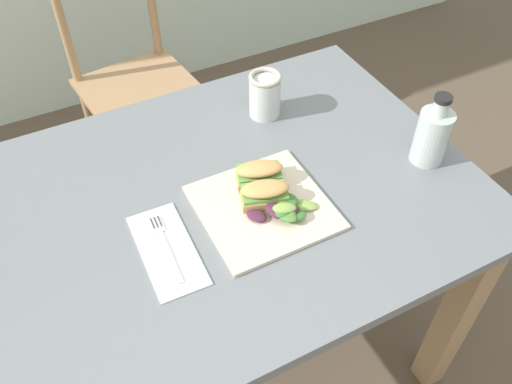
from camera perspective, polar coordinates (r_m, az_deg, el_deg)
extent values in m
plane|color=brown|center=(1.78, -3.11, -19.29)|extent=(9.15, 9.15, 0.00)
cube|color=slate|center=(1.23, -3.23, -0.68)|extent=(1.14, 0.84, 0.03)
cube|color=tan|center=(1.57, 20.44, -12.09)|extent=(0.07, 0.07, 0.71)
cube|color=tan|center=(1.70, -23.52, -7.17)|extent=(0.07, 0.07, 0.71)
cube|color=tan|center=(1.88, 6.62, 3.61)|extent=(0.07, 0.07, 0.71)
cylinder|color=tan|center=(2.05, -13.42, 1.47)|extent=(0.03, 0.03, 0.43)
cylinder|color=tan|center=(2.15, -5.22, 5.07)|extent=(0.03, 0.03, 0.43)
cylinder|color=tan|center=(2.31, -16.91, 6.38)|extent=(0.03, 0.03, 0.43)
cylinder|color=tan|center=(2.39, -9.40, 9.48)|extent=(0.03, 0.03, 0.43)
cube|color=tan|center=(2.08, -12.16, 10.50)|extent=(0.44, 0.44, 0.02)
cylinder|color=tan|center=(2.07, -19.70, 15.96)|extent=(0.03, 0.03, 0.42)
cylinder|color=tan|center=(2.17, -10.99, 19.07)|extent=(0.03, 0.03, 0.42)
cube|color=beige|center=(1.18, 0.89, -1.75)|extent=(0.27, 0.27, 0.01)
cube|color=tan|center=(1.18, 0.94, -0.77)|extent=(0.11, 0.08, 0.02)
cube|color=#6B9E47|center=(1.17, 0.90, -0.02)|extent=(0.11, 0.09, 0.01)
ellipsoid|color=tan|center=(1.15, 0.96, 0.35)|extent=(0.12, 0.08, 0.02)
cube|color=tan|center=(1.22, 0.37, 1.37)|extent=(0.11, 0.08, 0.02)
cube|color=#6B9E47|center=(1.21, 0.33, 2.10)|extent=(0.11, 0.09, 0.01)
ellipsoid|color=tan|center=(1.20, 0.38, 2.49)|extent=(0.12, 0.08, 0.02)
ellipsoid|color=#84A84C|center=(1.18, 5.01, -1.39)|extent=(0.07, 0.06, 0.01)
ellipsoid|color=#3D7033|center=(1.14, 2.77, -1.97)|extent=(0.05, 0.06, 0.02)
ellipsoid|color=#518438|center=(1.14, 3.47, -1.81)|extent=(0.03, 0.05, 0.01)
ellipsoid|color=#84A84C|center=(1.19, 2.85, -0.42)|extent=(0.06, 0.06, 0.01)
ellipsoid|color=#4C2338|center=(1.15, 1.99, -1.87)|extent=(0.03, 0.05, 0.02)
ellipsoid|color=#3D7033|center=(1.17, 3.49, -0.87)|extent=(0.05, 0.05, 0.02)
ellipsoid|color=#4C2338|center=(1.14, 3.65, -1.96)|extent=(0.04, 0.03, 0.01)
ellipsoid|color=#518438|center=(1.14, 3.06, -2.33)|extent=(0.06, 0.07, 0.01)
ellipsoid|color=#3D7033|center=(1.16, 2.09, -1.13)|extent=(0.05, 0.05, 0.01)
ellipsoid|color=#4C2338|center=(1.15, 0.06, -2.49)|extent=(0.05, 0.06, 0.01)
ellipsoid|color=#3D7033|center=(1.14, 3.89, -2.54)|extent=(0.07, 0.05, 0.01)
ellipsoid|color=#84A84C|center=(1.14, 3.03, -1.71)|extent=(0.06, 0.05, 0.02)
cube|color=white|center=(1.12, -9.39, -6.07)|extent=(0.11, 0.24, 0.00)
cube|color=silver|center=(1.11, -9.06, -6.80)|extent=(0.02, 0.14, 0.00)
cube|color=silver|center=(1.17, -10.45, -3.46)|extent=(0.03, 0.05, 0.00)
cube|color=#38383D|center=(1.17, -10.18, -3.04)|extent=(0.00, 0.03, 0.00)
cube|color=#38383D|center=(1.17, -10.56, -3.16)|extent=(0.00, 0.03, 0.00)
cube|color=#38383D|center=(1.17, -10.93, -3.28)|extent=(0.00, 0.03, 0.00)
cylinder|color=black|center=(1.33, 17.91, 4.89)|extent=(0.07, 0.07, 0.09)
cylinder|color=#B2BCB7|center=(1.32, 18.10, 5.54)|extent=(0.08, 0.08, 0.13)
cylinder|color=#B2BCB7|center=(1.27, 18.98, 8.46)|extent=(0.04, 0.04, 0.04)
cylinder|color=black|center=(1.26, 19.25, 9.33)|extent=(0.04, 0.04, 0.01)
cylinder|color=#C67528|center=(1.41, 0.94, 9.69)|extent=(0.07, 0.07, 0.09)
cylinder|color=silver|center=(1.40, 0.95, 10.04)|extent=(0.08, 0.08, 0.11)
torus|color=#B7B29E|center=(1.37, 0.98, 12.06)|extent=(0.08, 0.08, 0.01)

